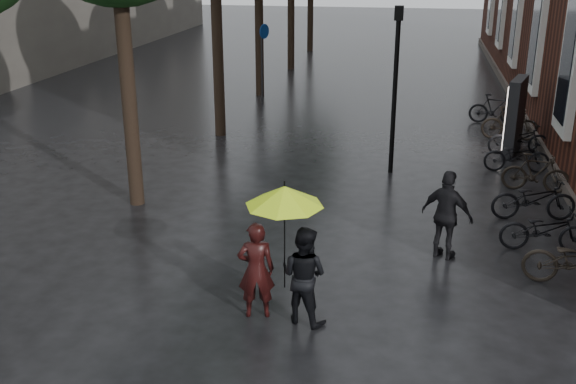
% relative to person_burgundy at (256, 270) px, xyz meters
% --- Properties ---
extents(person_burgundy, '(0.64, 0.50, 1.57)m').
position_rel_person_burgundy_xyz_m(person_burgundy, '(0.00, 0.00, 0.00)').
color(person_burgundy, black).
rests_on(person_burgundy, ground).
extents(person_black, '(0.91, 0.81, 1.56)m').
position_rel_person_burgundy_xyz_m(person_black, '(0.74, -0.02, -0.00)').
color(person_black, black).
rests_on(person_black, ground).
extents(lime_umbrella, '(1.16, 1.16, 1.71)m').
position_rel_person_burgundy_xyz_m(lime_umbrella, '(0.46, -0.09, 1.28)').
color(lime_umbrella, black).
rests_on(lime_umbrella, ground).
extents(pedestrian_walking, '(1.07, 0.81, 1.68)m').
position_rel_person_burgundy_xyz_m(pedestrian_walking, '(2.93, 2.69, 0.06)').
color(pedestrian_walking, black).
rests_on(pedestrian_walking, ground).
extents(parked_bicycles, '(2.12, 12.13, 1.00)m').
position_rel_person_burgundy_xyz_m(parked_bicycles, '(4.95, 7.11, -0.33)').
color(parked_bicycles, black).
rests_on(parked_bicycles, ground).
extents(ad_lightbox, '(0.32, 1.40, 2.11)m').
position_rel_person_burgundy_xyz_m(ad_lightbox, '(4.94, 9.84, 0.28)').
color(ad_lightbox, black).
rests_on(ad_lightbox, ground).
extents(lamp_post, '(0.21, 0.21, 4.13)m').
position_rel_person_burgundy_xyz_m(lamp_post, '(1.72, 7.57, 1.72)').
color(lamp_post, black).
rests_on(lamp_post, ground).
extents(cycle_sign, '(0.15, 0.52, 2.86)m').
position_rel_person_burgundy_xyz_m(cycle_sign, '(-3.26, 14.86, 1.11)').
color(cycle_sign, '#262628').
rests_on(cycle_sign, ground).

